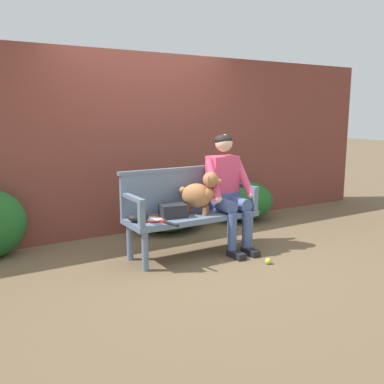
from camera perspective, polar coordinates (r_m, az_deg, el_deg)
ground_plane at (r=4.92m, az=-0.00°, el=-8.27°), size 40.00×40.00×0.00m
brick_garden_fence at (r=5.89m, az=-6.94°, el=6.48°), size 8.00×0.30×2.36m
hedge_bush_mid_left at (r=6.44m, az=6.62°, el=-1.13°), size 0.96×0.85×0.58m
hedge_bush_far_right at (r=5.88m, az=-1.89°, el=-1.90°), size 0.80×0.72×0.64m
hedge_bush_far_left at (r=5.80m, az=-3.25°, el=-2.45°), size 0.89×0.79×0.57m
garden_bench at (r=4.80m, az=-0.00°, el=-3.69°), size 1.50×0.51×0.47m
bench_backrest at (r=4.93m, az=-1.36°, el=0.46°), size 1.54×0.06×0.50m
bench_armrest_left_end at (r=4.35m, az=-7.44°, el=-1.68°), size 0.06×0.51×0.28m
bench_armrest_right_end at (r=5.07m, az=7.42°, el=0.07°), size 0.06×0.51×0.28m
person_seated at (r=4.97m, az=4.61°, el=0.68°), size 0.56×0.66×1.34m
dog_on_bench at (r=4.75m, az=1.13°, el=-0.12°), size 0.42×0.42×0.48m
tennis_racket at (r=4.54m, az=-5.00°, el=-3.60°), size 0.34×0.58×0.03m
baseball_glove at (r=4.49m, az=-7.12°, el=-3.35°), size 0.25×0.21×0.09m
sports_bag at (r=4.64m, az=-2.53°, el=-2.49°), size 0.31×0.24×0.14m
tennis_ball at (r=4.68m, az=10.08°, el=-9.02°), size 0.07×0.07×0.07m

